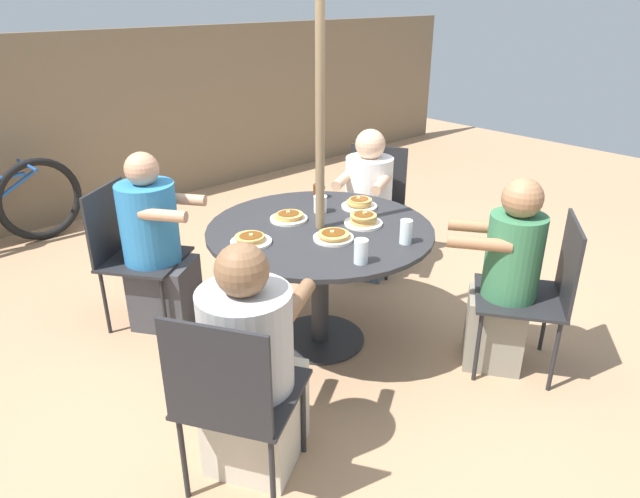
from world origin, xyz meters
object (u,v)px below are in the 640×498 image
at_px(patio_chair_north, 233,393).
at_px(patio_table, 320,247).
at_px(diner_east, 505,282).
at_px(patio_chair_south, 373,200).
at_px(syrup_bottle, 319,190).
at_px(pancake_plate_e, 359,204).
at_px(drinking_glass_b, 361,251).
at_px(coffee_cup, 320,204).
at_px(pancake_plate_c, 289,217).
at_px(patio_chair_east, 539,287).
at_px(pancake_plate_b, 364,220).
at_px(drinking_glass_a, 406,232).
at_px(diner_north, 251,371).
at_px(diner_south, 367,210).
at_px(patio_chair_west, 130,247).
at_px(pancake_plate_a, 334,236).
at_px(diner_west, 156,250).
at_px(pancake_plate_d, 251,240).

bearing_deg(patio_chair_north, patio_table, 90.00).
bearing_deg(patio_table, diner_east, -55.31).
distance_m(patio_chair_south, syrup_bottle, 0.83).
relative_size(pancake_plate_e, drinking_glass_b, 1.79).
height_order(patio_table, coffee_cup, coffee_cup).
bearing_deg(coffee_cup, syrup_bottle, 49.87).
bearing_deg(pancake_plate_c, patio_chair_east, -58.07).
xyz_separation_m(pancake_plate_b, drinking_glass_a, (-0.03, -0.34, 0.04)).
bearing_deg(pancake_plate_c, diner_east, -58.46).
bearing_deg(syrup_bottle, diner_north, -143.03).
height_order(diner_south, patio_chair_west, diner_south).
height_order(pancake_plate_c, pancake_plate_e, pancake_plate_e).
relative_size(diner_east, pancake_plate_a, 5.08).
height_order(diner_north, patio_chair_east, diner_north).
height_order(diner_north, pancake_plate_a, diner_north).
distance_m(patio_table, pancake_plate_b, 0.30).
relative_size(patio_chair_north, diner_north, 0.82).
bearing_deg(pancake_plate_a, diner_east, -46.07).
bearing_deg(diner_east, diner_west, 90.65).
height_order(diner_west, drinking_glass_b, diner_west).
relative_size(patio_chair_north, pancake_plate_b, 4.10).
height_order(diner_east, pancake_plate_b, diner_east).
xyz_separation_m(diner_south, patio_chair_west, (-1.65, 0.50, 0.02)).
height_order(patio_chair_east, diner_west, diner_west).
height_order(patio_table, syrup_bottle, syrup_bottle).
xyz_separation_m(patio_chair_west, pancake_plate_c, (0.67, -0.79, 0.26)).
bearing_deg(diner_east, diner_south, 41.81).
height_order(diner_south, pancake_plate_e, diner_south).
relative_size(diner_east, coffee_cup, 10.85).
height_order(patio_chair_north, pancake_plate_b, patio_chair_north).
bearing_deg(syrup_bottle, diner_south, 10.41).
xyz_separation_m(patio_table, syrup_bottle, (0.34, 0.39, 0.18)).
bearing_deg(patio_chair_west, pancake_plate_a, 83.40).
distance_m(diner_north, syrup_bottle, 1.58).
xyz_separation_m(diner_south, syrup_bottle, (-0.59, -0.11, 0.31)).
bearing_deg(pancake_plate_c, diner_south, 16.14).
xyz_separation_m(pancake_plate_b, coffee_cup, (-0.05, 0.32, 0.02)).
distance_m(diner_south, coffee_cup, 0.88).
distance_m(diner_north, pancake_plate_e, 1.47).
relative_size(diner_north, syrup_bottle, 8.51).
xyz_separation_m(patio_chair_west, pancake_plate_e, (1.13, -0.92, 0.27)).
xyz_separation_m(pancake_plate_b, drinking_glass_b, (-0.38, -0.35, 0.03)).
relative_size(pancake_plate_d, pancake_plate_e, 1.00).
distance_m(diner_east, diner_south, 1.40).
distance_m(pancake_plate_a, pancake_plate_e, 0.53).
bearing_deg(patio_chair_west, diner_south, 127.06).
xyz_separation_m(diner_south, pancake_plate_c, (-0.99, -0.29, 0.28)).
relative_size(patio_chair_south, drinking_glass_a, 6.94).
distance_m(patio_chair_east, patio_chair_south, 1.65).
xyz_separation_m(patio_table, diner_east, (0.60, -0.87, -0.10)).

